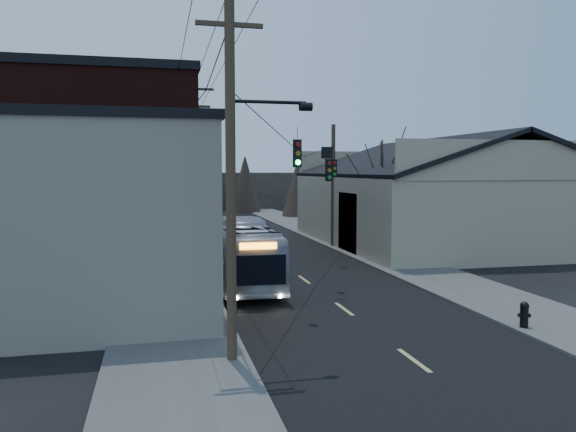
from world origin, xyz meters
TOP-DOWN VIEW (x-y plane):
  - ground at (0.00, 0.00)m, footprint 160.00×160.00m
  - road_surface at (0.00, 30.00)m, footprint 9.00×110.00m
  - sidewalk_left at (-6.50, 30.00)m, footprint 4.00×110.00m
  - sidewalk_right at (6.50, 30.00)m, footprint 4.00×110.00m
  - building_clapboard at (-9.00, 9.00)m, footprint 8.00×8.00m
  - building_brick at (-10.00, 20.00)m, footprint 10.00×12.00m
  - building_left_far at (-9.50, 36.00)m, footprint 9.00×14.00m
  - warehouse at (13.00, 25.00)m, footprint 16.16×20.60m
  - building_far_left at (-6.00, 65.00)m, footprint 10.00×12.00m
  - building_far_right at (7.00, 70.00)m, footprint 12.00×14.00m
  - bare_tree at (6.50, 20.00)m, footprint 0.40×0.40m
  - utility_lines at (-3.11, 24.14)m, footprint 11.24×45.28m
  - bus at (-3.00, 14.02)m, footprint 2.91×10.71m
  - parked_car at (-3.00, 30.75)m, footprint 2.06×4.64m
  - fire_hydrant at (4.92, 3.91)m, footprint 0.42×0.30m

SIDE VIEW (x-z plane):
  - ground at x=0.00m, z-range 0.00..0.00m
  - road_surface at x=0.00m, z-range 0.00..0.02m
  - sidewalk_left at x=-6.50m, z-range 0.00..0.12m
  - sidewalk_right at x=6.50m, z-range 0.00..0.12m
  - fire_hydrant at x=4.92m, z-range 0.15..1.02m
  - parked_car at x=-3.00m, z-range 0.00..1.48m
  - bus at x=-3.00m, z-range 0.00..2.96m
  - building_far_right at x=7.00m, z-range 0.00..5.00m
  - warehouse at x=13.00m, z-range -1.17..6.56m
  - building_far_left at x=-6.00m, z-range 0.00..6.00m
  - building_clapboard at x=-9.00m, z-range 0.00..7.00m
  - building_left_far at x=-9.50m, z-range 0.00..7.00m
  - bare_tree at x=6.50m, z-range 0.00..7.20m
  - utility_lines at x=-3.11m, z-range -0.30..10.20m
  - building_brick at x=-10.00m, z-range 0.00..10.00m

